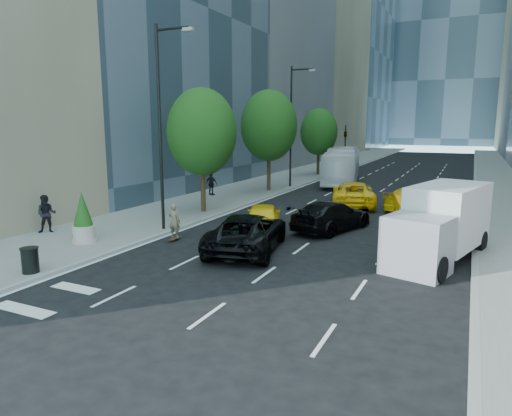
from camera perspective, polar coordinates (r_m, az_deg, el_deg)
The scene contains 23 objects.
ground at distance 17.36m, azimuth -1.98°, elevation -7.89°, with size 160.00×160.00×0.00m, color black.
sidewalk_left at distance 47.91m, azimuth 4.94°, elevation 3.99°, with size 6.00×120.00×0.15m, color slate.
sidewalk_right at distance 45.01m, azimuth 28.25°, elevation 2.35°, with size 4.00×120.00×0.15m, color slate.
tower_left_end at distance 113.34m, azimuth 10.43°, elevation 22.83°, with size 20.00×28.00×60.00m, color #2F3E4A.
lamp_near at distance 23.24m, azimuth -11.62°, elevation 11.12°, with size 2.13×0.22×10.00m.
lamp_far at distance 39.18m, azimuth 4.64°, elevation 10.96°, with size 2.13×0.22×10.00m.
tree_near at distance 27.87m, azimuth -6.78°, elevation 9.39°, with size 4.20×4.20×7.46m.
tree_mid at distance 36.73m, azimuth 1.64°, elevation 10.24°, with size 4.50×4.50×7.99m.
tree_far at distance 48.92m, azimuth 7.86°, elevation 9.40°, with size 3.90×3.90×6.92m.
traffic_signal at distance 56.40m, azimuth 11.12°, elevation 9.04°, with size 2.48×0.53×5.20m.
skateboarder at distance 21.92m, azimuth -10.16°, elevation -1.90°, with size 0.60×0.40×1.66m, color brown.
black_sedan_lincoln at distance 19.89m, azimuth -1.08°, elevation -3.03°, with size 2.72×5.89×1.64m, color black.
black_sedan_mercedes at distance 23.97m, azimuth 9.40°, elevation -0.97°, with size 2.15×5.28×1.53m, color black.
taxi_a at distance 23.67m, azimuth 0.92°, elevation -1.05°, with size 1.74×4.31×1.47m, color yellow.
taxi_b at distance 29.25m, azimuth 17.88°, elevation 0.56°, with size 1.45×4.16×1.37m, color orange.
taxi_c at distance 31.49m, azimuth 12.07°, elevation 1.76°, with size 2.72×5.89×1.64m, color yellow.
taxi_d at distance 30.68m, azimuth 18.70°, elevation 1.05°, with size 2.05×5.04×1.46m, color #DBBB0B.
city_bus at distance 43.29m, azimuth 10.71°, elevation 5.23°, with size 2.75×11.76×3.28m, color white.
box_truck at distance 19.82m, azimuth 22.04°, elevation -1.77°, with size 3.84×6.64×3.00m.
pedestrian_a at distance 24.74m, azimuth -24.72°, elevation -0.67°, with size 0.92×0.71×1.89m, color black.
pedestrian_b at distance 34.57m, azimuth -5.58°, elevation 3.04°, with size 1.02×0.42×1.73m, color black.
trash_can at distance 18.50m, azimuth -26.40°, elevation -5.92°, with size 0.59×0.59×0.89m, color black.
planter_shrub at distance 22.10m, azimuth -20.81°, elevation -1.21°, with size 0.96×0.96×2.31m.
Camera 1 is at (7.58, -14.62, 5.47)m, focal length 32.00 mm.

